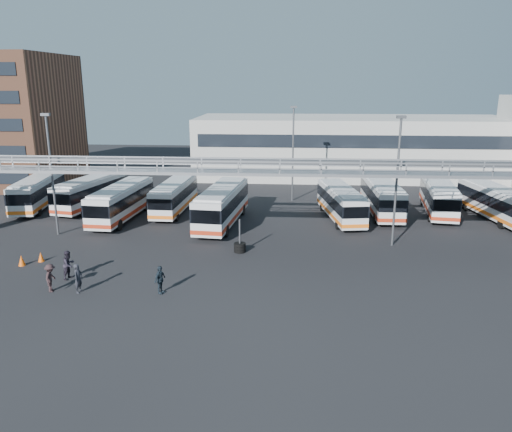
# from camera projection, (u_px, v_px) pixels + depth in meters

# --- Properties ---
(ground) EXTENTS (140.00, 140.00, 0.00)m
(ground) POSITION_uv_depth(u_px,v_px,m) (233.00, 274.00, 33.96)
(ground) COLOR black
(ground) RESTS_ON ground
(gantry) EXTENTS (51.40, 5.15, 7.10)m
(gantry) POSITION_uv_depth(u_px,v_px,m) (241.00, 178.00, 38.18)
(gantry) COLOR gray
(gantry) RESTS_ON ground
(warehouse) EXTENTS (42.00, 14.00, 8.00)m
(warehouse) POSITION_uv_depth(u_px,v_px,m) (351.00, 147.00, 68.69)
(warehouse) COLOR #9E9E99
(warehouse) RESTS_ON ground
(light_pole_left) EXTENTS (0.70, 0.35, 10.21)m
(light_pole_left) POSITION_uv_depth(u_px,v_px,m) (51.00, 168.00, 41.27)
(light_pole_left) COLOR #4C4F54
(light_pole_left) RESTS_ON ground
(light_pole_mid) EXTENTS (0.70, 0.35, 10.21)m
(light_pole_mid) POSITION_uv_depth(u_px,v_px,m) (397.00, 175.00, 38.38)
(light_pole_mid) COLOR #4C4F54
(light_pole_mid) RESTS_ON ground
(light_pole_back) EXTENTS (0.70, 0.35, 10.21)m
(light_pole_back) POSITION_uv_depth(u_px,v_px,m) (293.00, 149.00, 53.38)
(light_pole_back) COLOR #4C4F54
(light_pole_back) RESTS_ON ground
(bus_0) EXTENTS (3.94, 10.74, 3.19)m
(bus_0) POSITION_uv_depth(u_px,v_px,m) (38.00, 191.00, 51.24)
(bus_0) COLOR silver
(bus_0) RESTS_ON ground
(bus_1) EXTENTS (4.49, 10.82, 3.20)m
(bus_1) POSITION_uv_depth(u_px,v_px,m) (92.00, 191.00, 51.29)
(bus_1) COLOR silver
(bus_1) RESTS_ON ground
(bus_2) EXTENTS (3.25, 10.91, 3.27)m
(bus_2) POSITION_uv_depth(u_px,v_px,m) (121.00, 201.00, 46.88)
(bus_2) COLOR silver
(bus_2) RESTS_ON ground
(bus_3) EXTENTS (2.72, 10.22, 3.08)m
(bus_3) POSITION_uv_depth(u_px,v_px,m) (174.00, 195.00, 49.67)
(bus_3) COLOR silver
(bus_3) RESTS_ON ground
(bus_4) EXTENTS (3.75, 11.62, 3.47)m
(bus_4) POSITION_uv_depth(u_px,v_px,m) (222.00, 204.00, 45.20)
(bus_4) COLOR silver
(bus_4) RESTS_ON ground
(bus_6) EXTENTS (3.94, 10.42, 3.09)m
(bus_6) POSITION_uv_depth(u_px,v_px,m) (341.00, 202.00, 46.95)
(bus_6) COLOR silver
(bus_6) RESTS_ON ground
(bus_7) EXTENTS (2.70, 10.96, 3.32)m
(bus_7) POSITION_uv_depth(u_px,v_px,m) (382.00, 196.00, 48.83)
(bus_7) COLOR silver
(bus_7) RESTS_ON ground
(bus_8) EXTENTS (3.93, 10.89, 3.23)m
(bus_8) POSITION_uv_depth(u_px,v_px,m) (439.00, 196.00, 49.07)
(bus_8) COLOR silver
(bus_8) RESTS_ON ground
(bus_9) EXTENTS (3.88, 10.55, 3.13)m
(bus_9) POSITION_uv_depth(u_px,v_px,m) (495.00, 201.00, 47.15)
(bus_9) COLOR silver
(bus_9) RESTS_ON ground
(pedestrian_a) EXTENTS (0.54, 0.74, 1.86)m
(pedestrian_a) POSITION_uv_depth(u_px,v_px,m) (78.00, 278.00, 30.75)
(pedestrian_a) COLOR #22232A
(pedestrian_a) RESTS_ON ground
(pedestrian_b) EXTENTS (0.96, 1.11, 1.95)m
(pedestrian_b) POSITION_uv_depth(u_px,v_px,m) (69.00, 265.00, 32.91)
(pedestrian_b) COLOR black
(pedestrian_b) RESTS_ON ground
(pedestrian_c) EXTENTS (0.81, 1.24, 1.79)m
(pedestrian_c) POSITION_uv_depth(u_px,v_px,m) (51.00, 278.00, 30.90)
(pedestrian_c) COLOR #2C1D1F
(pedestrian_c) RESTS_ON ground
(pedestrian_d) EXTENTS (0.77, 1.13, 1.78)m
(pedestrian_d) POSITION_uv_depth(u_px,v_px,m) (160.00, 280.00, 30.61)
(pedestrian_d) COLOR #19242E
(pedestrian_d) RESTS_ON ground
(cone_left) EXTENTS (0.59, 0.59, 0.77)m
(cone_left) POSITION_uv_depth(u_px,v_px,m) (22.00, 260.00, 35.39)
(cone_left) COLOR #DD530C
(cone_left) RESTS_ON ground
(cone_right) EXTENTS (0.57, 0.57, 0.71)m
(cone_right) POSITION_uv_depth(u_px,v_px,m) (41.00, 257.00, 36.21)
(cone_right) COLOR #DD530C
(cone_right) RESTS_ON ground
(tire_stack) EXTENTS (0.91, 0.91, 2.61)m
(tire_stack) POSITION_uv_depth(u_px,v_px,m) (240.00, 247.00, 38.17)
(tire_stack) COLOR black
(tire_stack) RESTS_ON ground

